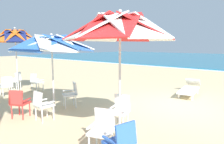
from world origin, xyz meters
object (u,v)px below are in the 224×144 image
plastic_chair_4 (19,102)px  plastic_chair_5 (72,93)px  beach_umbrella_0 (120,29)px  beach_umbrella_1 (52,44)px  plastic_chair_7 (36,81)px  sun_lounger_1 (190,89)px  plastic_chair_8 (16,80)px  plastic_chair_1 (121,141)px  plastic_chair_6 (6,85)px  plastic_chair_0 (102,128)px  plastic_chair_2 (120,109)px  beach_umbrella_2 (15,37)px  plastic_chair_3 (42,104)px

plastic_chair_4 → plastic_chair_5: bearing=81.4°
beach_umbrella_0 → plastic_chair_4: 3.77m
beach_umbrella_1 → plastic_chair_5: size_ratio=3.04×
plastic_chair_7 → sun_lounger_1: size_ratio=0.39×
plastic_chair_4 → plastic_chair_8: same height
plastic_chair_7 → beach_umbrella_1: bearing=-19.8°
plastic_chair_5 → sun_lounger_1: plastic_chair_5 is taller
plastic_chair_1 → plastic_chair_4: bearing=-179.6°
plastic_chair_1 → plastic_chair_6: bearing=173.2°
plastic_chair_0 → beach_umbrella_1: 3.38m
plastic_chair_1 → plastic_chair_7: (-6.67, 2.10, 0.00)m
plastic_chair_2 → plastic_chair_5: same height
plastic_chair_1 → plastic_chair_5: (-3.52, 1.69, 0.00)m
plastic_chair_5 → beach_umbrella_2: beach_umbrella_2 is taller
plastic_chair_4 → plastic_chair_7: size_ratio=1.00×
plastic_chair_6 → plastic_chair_7: (0.05, 1.30, 0.00)m
plastic_chair_2 → plastic_chair_3: 2.25m
plastic_chair_7 → sun_lounger_1: plastic_chair_7 is taller
plastic_chair_7 → sun_lounger_1: 6.92m
plastic_chair_3 → plastic_chair_5: 1.43m
beach_umbrella_0 → plastic_chair_3: bearing=-168.2°
beach_umbrella_1 → plastic_chair_4: bearing=-107.7°
plastic_chair_3 → plastic_chair_6: bearing=172.5°
beach_umbrella_1 → plastic_chair_3: 1.83m
plastic_chair_4 → plastic_chair_6: size_ratio=1.00×
plastic_chair_1 → plastic_chair_5: size_ratio=1.00×
plastic_chair_5 → beach_umbrella_2: 3.86m
plastic_chair_2 → beach_umbrella_2: bearing=-179.5°
plastic_chair_1 → plastic_chair_7: 6.99m
plastic_chair_5 → plastic_chair_6: size_ratio=1.00×
plastic_chair_5 → sun_lounger_1: 5.06m
plastic_chair_4 → plastic_chair_6: bearing=164.4°
sun_lounger_1 → beach_umbrella_1: bearing=-115.5°
plastic_chair_7 → plastic_chair_4: bearing=-36.3°
plastic_chair_3 → plastic_chair_5: (-0.42, 1.37, 0.00)m
plastic_chair_0 → plastic_chair_5: (-2.88, 1.49, 0.00)m
beach_umbrella_1 → plastic_chair_1: bearing=-15.2°
plastic_chair_2 → plastic_chair_5: bearing=172.6°
plastic_chair_5 → beach_umbrella_2: size_ratio=0.30×
plastic_chair_2 → plastic_chair_1: bearing=-51.1°
plastic_chair_3 → beach_umbrella_2: size_ratio=0.30×
plastic_chair_6 → plastic_chair_7: same height
plastic_chair_7 → plastic_chair_6: bearing=-92.3°
beach_umbrella_1 → plastic_chair_7: bearing=160.2°
beach_umbrella_2 → plastic_chair_8: 2.20m
plastic_chair_0 → sun_lounger_1: 5.90m
plastic_chair_8 → beach_umbrella_0: bearing=-6.6°
plastic_chair_1 → plastic_chair_8: 7.87m
plastic_chair_0 → plastic_chair_3: size_ratio=1.00×
plastic_chair_0 → plastic_chair_8: same height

